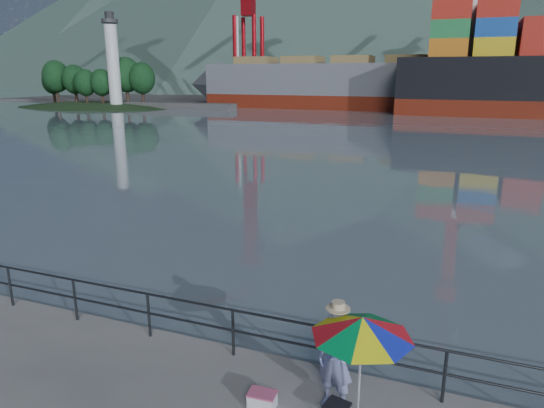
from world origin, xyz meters
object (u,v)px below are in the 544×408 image
(beach_umbrella, at_px, (362,327))
(cooler_bag, at_px, (262,401))
(bulk_carrier, at_px, (369,82))
(fisherman, at_px, (336,359))

(beach_umbrella, distance_m, cooler_bag, 2.30)
(bulk_carrier, bearing_deg, beach_umbrella, -79.73)
(bulk_carrier, bearing_deg, cooler_bag, -80.95)
(cooler_bag, relative_size, bulk_carrier, 0.01)
(fisherman, relative_size, cooler_bag, 3.96)
(beach_umbrella, xyz_separation_m, cooler_bag, (-1.59, -0.15, -1.65))
(fisherman, xyz_separation_m, cooler_bag, (-1.13, -0.49, -0.77))
(fisherman, bearing_deg, beach_umbrella, -22.76)
(fisherman, distance_m, cooler_bag, 1.46)
(beach_umbrella, bearing_deg, bulk_carrier, 100.27)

